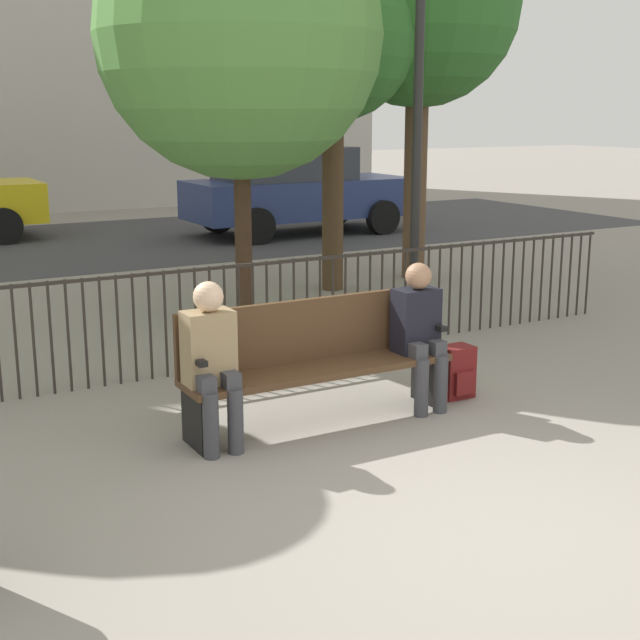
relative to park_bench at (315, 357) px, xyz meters
The scene contains 12 objects.
ground_plane 2.17m from the park_bench, 90.00° to the right, with size 80.00×80.00×0.00m, color gray.
park_bench is the anchor object (origin of this frame).
seated_person_0 0.90m from the park_bench, behind, with size 0.34×0.39×1.17m.
seated_person_1 0.88m from the park_bench, ahead, with size 0.34×0.39×1.15m.
backpack 1.32m from the park_bench, ahead, with size 0.27×0.24×0.43m.
fence_railing 1.63m from the park_bench, 90.57° to the left, with size 9.01×0.03×0.95m.
tree_0 6.78m from the park_bench, 47.86° to the left, with size 2.64×2.64×4.95m.
tree_2 4.51m from the park_bench, 73.56° to the left, with size 3.10×3.10×4.63m.
tree_3 5.69m from the park_bench, 58.38° to the left, with size 2.06×2.06×4.19m.
lamp_post 3.80m from the park_bench, 41.67° to the left, with size 0.28×0.28×3.83m.
street_surface 9.91m from the park_bench, 90.00° to the left, with size 24.00×6.00×0.01m.
parked_car_0 10.34m from the park_bench, 63.03° to the left, with size 4.20×1.94×1.62m.
Camera 1 is at (-3.09, -3.47, 2.30)m, focal length 50.00 mm.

